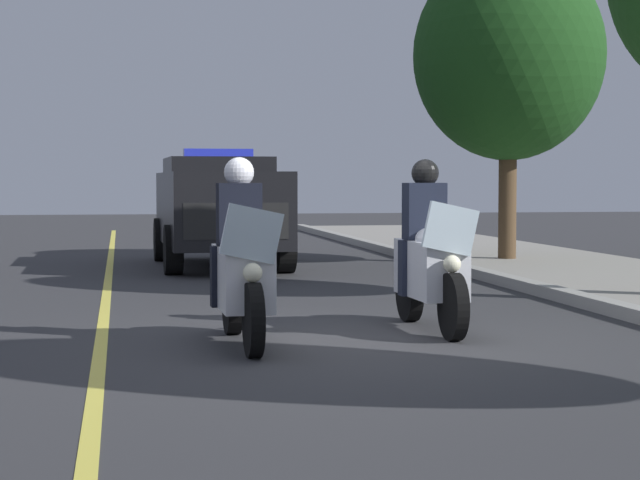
% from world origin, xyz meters
% --- Properties ---
extents(ground_plane, '(80.00, 80.00, 0.00)m').
position_xyz_m(ground_plane, '(0.00, 0.00, 0.00)').
color(ground_plane, '#333335').
extents(lane_stripe_center, '(48.00, 0.12, 0.01)m').
position_xyz_m(lane_stripe_center, '(0.00, -2.18, 0.00)').
color(lane_stripe_center, '#E0D14C').
rests_on(lane_stripe_center, ground).
extents(police_motorcycle_lead_left, '(2.14, 0.57, 1.72)m').
position_xyz_m(police_motorcycle_lead_left, '(-0.01, -0.91, 0.70)').
color(police_motorcycle_lead_left, black).
rests_on(police_motorcycle_lead_left, ground).
extents(police_motorcycle_lead_right, '(2.14, 0.57, 1.72)m').
position_xyz_m(police_motorcycle_lead_right, '(-0.68, 1.06, 0.70)').
color(police_motorcycle_lead_right, black).
rests_on(police_motorcycle_lead_right, ground).
extents(police_suv, '(4.95, 2.16, 2.05)m').
position_xyz_m(police_suv, '(-9.40, -0.30, 1.07)').
color(police_suv, black).
rests_on(police_suv, ground).
extents(tree_far_back, '(3.41, 3.41, 5.51)m').
position_xyz_m(tree_far_back, '(-9.13, 4.85, 3.72)').
color(tree_far_back, '#4C3823').
rests_on(tree_far_back, sidewalk_strip).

